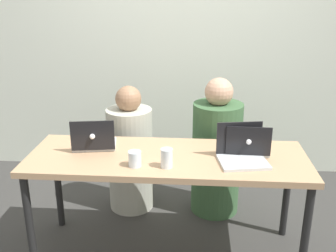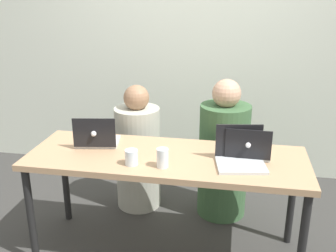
{
  "view_description": "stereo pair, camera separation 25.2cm",
  "coord_description": "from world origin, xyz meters",
  "px_view_note": "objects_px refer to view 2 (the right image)",
  "views": [
    {
      "loc": [
        0.18,
        -2.31,
        1.76
      ],
      "look_at": [
        0.0,
        0.06,
        0.91
      ],
      "focal_mm": 42.0,
      "sensor_mm": 36.0,
      "label": 1
    },
    {
      "loc": [
        0.43,
        -2.28,
        1.76
      ],
      "look_at": [
        0.0,
        0.06,
        0.91
      ],
      "focal_mm": 42.0,
      "sensor_mm": 36.0,
      "label": 2
    }
  ],
  "objects_px": {
    "laptop_back_left": "(97,139)",
    "water_glass_left": "(131,158)",
    "person_on_right": "(223,156)",
    "laptop_front_right": "(240,156)",
    "laptop_back_right": "(248,150)",
    "water_glass_center": "(163,159)",
    "person_on_left": "(138,154)"
  },
  "relations": [
    {
      "from": "person_on_left",
      "to": "person_on_right",
      "type": "distance_m",
      "value": 0.7
    },
    {
      "from": "laptop_front_right",
      "to": "laptop_back_right",
      "type": "distance_m",
      "value": 0.13
    },
    {
      "from": "laptop_front_right",
      "to": "laptop_back_left",
      "type": "relative_size",
      "value": 1.04
    },
    {
      "from": "water_glass_left",
      "to": "laptop_front_right",
      "type": "bearing_deg",
      "value": 11.28
    },
    {
      "from": "person_on_left",
      "to": "laptop_back_right",
      "type": "bearing_deg",
      "value": 146.28
    },
    {
      "from": "laptop_back_right",
      "to": "water_glass_center",
      "type": "relative_size",
      "value": 2.44
    },
    {
      "from": "laptop_front_right",
      "to": "water_glass_left",
      "type": "bearing_deg",
      "value": -178.48
    },
    {
      "from": "laptop_back_left",
      "to": "water_glass_left",
      "type": "distance_m",
      "value": 0.41
    },
    {
      "from": "laptop_back_left",
      "to": "water_glass_center",
      "type": "distance_m",
      "value": 0.57
    },
    {
      "from": "laptop_back_left",
      "to": "water_glass_left",
      "type": "bearing_deg",
      "value": 131.21
    },
    {
      "from": "person_on_right",
      "to": "person_on_left",
      "type": "bearing_deg",
      "value": 4.33
    },
    {
      "from": "person_on_right",
      "to": "laptop_back_right",
      "type": "distance_m",
      "value": 0.61
    },
    {
      "from": "person_on_left",
      "to": "laptop_back_left",
      "type": "xyz_separation_m",
      "value": [
        -0.15,
        -0.5,
        0.32
      ]
    },
    {
      "from": "person_on_left",
      "to": "laptop_front_right",
      "type": "xyz_separation_m",
      "value": [
        0.82,
        -0.63,
        0.32
      ]
    },
    {
      "from": "person_on_right",
      "to": "laptop_back_left",
      "type": "distance_m",
      "value": 1.02
    },
    {
      "from": "water_glass_center",
      "to": "water_glass_left",
      "type": "height_order",
      "value": "water_glass_center"
    },
    {
      "from": "laptop_front_right",
      "to": "water_glass_center",
      "type": "bearing_deg",
      "value": -173.85
    },
    {
      "from": "laptop_front_right",
      "to": "laptop_back_right",
      "type": "height_order",
      "value": "laptop_front_right"
    },
    {
      "from": "laptop_back_right",
      "to": "water_glass_center",
      "type": "height_order",
      "value": "laptop_back_right"
    },
    {
      "from": "laptop_back_right",
      "to": "water_glass_left",
      "type": "xyz_separation_m",
      "value": [
        -0.7,
        -0.25,
        -0.0
      ]
    },
    {
      "from": "water_glass_center",
      "to": "laptop_back_left",
      "type": "bearing_deg",
      "value": 153.01
    },
    {
      "from": "water_glass_center",
      "to": "person_on_right",
      "type": "bearing_deg",
      "value": 66.05
    },
    {
      "from": "person_on_left",
      "to": "laptop_back_left",
      "type": "bearing_deg",
      "value": 70.47
    },
    {
      "from": "person_on_left",
      "to": "laptop_front_right",
      "type": "relative_size",
      "value": 3.19
    },
    {
      "from": "laptop_back_right",
      "to": "laptop_front_right",
      "type": "bearing_deg",
      "value": 70.28
    },
    {
      "from": "person_on_left",
      "to": "laptop_back_right",
      "type": "height_order",
      "value": "person_on_left"
    },
    {
      "from": "laptop_back_right",
      "to": "water_glass_left",
      "type": "height_order",
      "value": "laptop_back_right"
    },
    {
      "from": "water_glass_left",
      "to": "water_glass_center",
      "type": "bearing_deg",
      "value": -0.23
    },
    {
      "from": "person_on_right",
      "to": "laptop_front_right",
      "type": "relative_size",
      "value": 3.42
    },
    {
      "from": "laptop_back_right",
      "to": "water_glass_left",
      "type": "distance_m",
      "value": 0.74
    },
    {
      "from": "person_on_left",
      "to": "person_on_right",
      "type": "xyz_separation_m",
      "value": [
        0.7,
        0.0,
        0.03
      ]
    },
    {
      "from": "person_on_left",
      "to": "laptop_front_right",
      "type": "distance_m",
      "value": 1.08
    }
  ]
}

